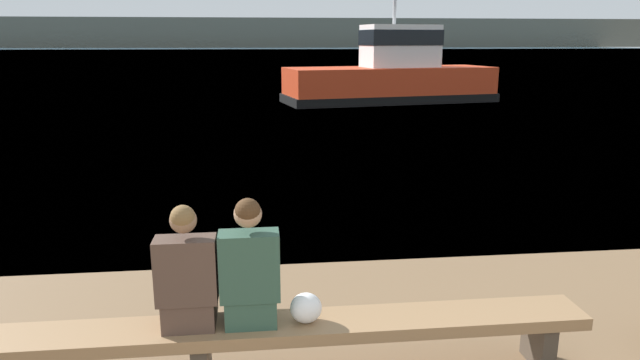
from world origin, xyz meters
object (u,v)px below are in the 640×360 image
bench_main (200,338)px  person_right (250,273)px  shopping_bag (306,308)px  person_left (187,278)px  tugboat_red (392,78)px

bench_main → person_right: (0.38, 0.02, 0.49)m
person_right → shopping_bag: person_right is taller
person_left → tugboat_red: bearing=72.5°
person_right → shopping_bag: size_ratio=4.14×
person_left → person_right: size_ratio=0.96×
person_left → tugboat_red: (6.24, 19.75, 0.12)m
person_right → tugboat_red: tugboat_red is taller
bench_main → shopping_bag: (0.79, -0.02, 0.21)m
person_right → tugboat_red: 20.59m
bench_main → person_right: 0.62m
shopping_bag → tugboat_red: tugboat_red is taller
shopping_bag → tugboat_red: (5.38, 19.79, 0.39)m
bench_main → tugboat_red: 20.72m
person_left → tugboat_red: tugboat_red is taller
bench_main → tugboat_red: (6.17, 19.77, 0.60)m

